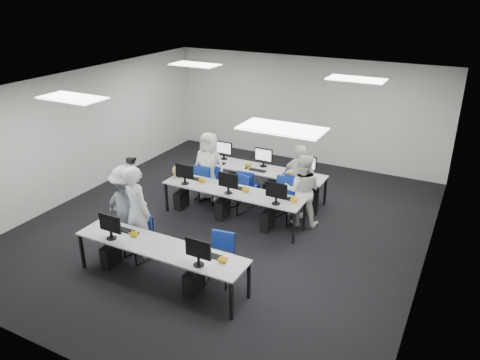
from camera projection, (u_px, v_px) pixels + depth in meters
The scene contains 23 objects.
room at pixel (228, 160), 9.60m from camera, with size 9.00×9.02×3.00m.
ceiling_panels at pixel (227, 88), 9.02m from camera, with size 5.20×4.60×0.02m.
desk_front at pixel (160, 249), 7.97m from camera, with size 3.20×0.70×0.73m.
desk_mid at pixel (232, 192), 10.09m from camera, with size 3.20×0.70×0.73m.
desk_back at pixel (260, 171), 11.23m from camera, with size 3.20×0.70×0.73m.
equipment_front at pixel (152, 262), 8.16m from camera, with size 2.51×0.41×1.19m.
equipment_mid at pixel (224, 204), 10.28m from camera, with size 2.91×0.41×1.19m.
equipment_back at pixel (267, 184), 11.29m from camera, with size 2.91×0.41×1.19m.
chair_0 at pixel (140, 245), 8.86m from camera, with size 0.55×0.58×0.88m.
chair_1 at pixel (220, 267), 8.17m from camera, with size 0.50×0.53×0.89m.
chair_2 at pixel (211, 191), 11.15m from camera, with size 0.41×0.45×0.84m.
chair_3 at pixel (238, 200), 10.69m from camera, with size 0.52×0.55×0.84m.
chair_4 at pixel (287, 207), 10.26m from camera, with size 0.61×0.64×0.99m.
chair_5 at pixel (206, 187), 11.33m from camera, with size 0.49×0.53×0.89m.
chair_6 at pixel (248, 193), 11.04m from camera, with size 0.47×0.50×0.87m.
chair_7 at pixel (289, 200), 10.59m from camera, with size 0.52×0.56×0.95m.
handbag at pixel (178, 171), 10.69m from camera, with size 0.34×0.22×0.28m, color olive.
student_0 at pixel (137, 211), 8.75m from camera, with size 0.66×0.44×1.82m, color white.
student_1 at pixel (302, 190), 9.90m from camera, with size 0.78×0.60×1.60m, color white.
student_2 at pixel (209, 166), 11.12m from camera, with size 0.81×0.52×1.65m, color white.
student_3 at pixel (299, 181), 10.27m from camera, with size 0.98×0.41×1.67m, color white.
photographer at pixel (128, 208), 9.01m from camera, with size 1.11×0.64×1.71m, color gray.
dslr_camera at pixel (131, 161), 8.79m from camera, with size 0.14×0.18×0.10m, color black.
Camera 1 is at (4.39, -7.85, 4.89)m, focal length 35.00 mm.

